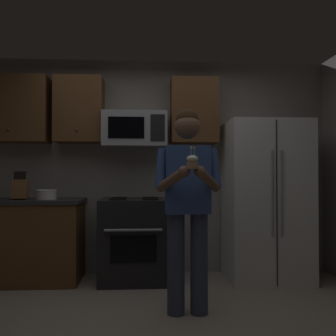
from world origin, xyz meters
TOP-DOWN VIEW (x-y plane):
  - ground_plane at (0.00, 0.00)m, footprint 6.00×6.00m
  - wall_back at (0.00, 1.75)m, footprint 4.40×0.10m
  - oven_range at (-0.15, 1.36)m, footprint 0.76×0.70m
  - microwave at (-0.15, 1.48)m, footprint 0.74×0.41m
  - refrigerator at (1.35, 1.32)m, footprint 0.90×0.75m
  - cabinet_row_upper at (-0.72, 1.53)m, footprint 2.78×0.36m
  - counter_left at (-1.45, 1.38)m, footprint 1.44×0.66m
  - knife_block at (-1.41, 1.33)m, footprint 0.16×0.15m
  - bowl_large_white at (-1.13, 1.35)m, footprint 0.23×0.23m
  - person at (0.34, 0.30)m, footprint 0.60×0.48m
  - cupcake at (0.34, -0.02)m, footprint 0.09×0.09m

SIDE VIEW (x-z plane):
  - ground_plane at x=0.00m, z-range 0.00..0.00m
  - oven_range at x=-0.15m, z-range 0.00..0.93m
  - counter_left at x=-1.45m, z-range 0.00..0.92m
  - refrigerator at x=1.35m, z-range 0.00..1.80m
  - bowl_large_white at x=-1.13m, z-range 0.92..1.03m
  - person at x=0.34m, z-range 0.11..1.88m
  - knife_block at x=-1.41m, z-range 0.88..1.20m
  - cupcake at x=0.34m, z-range 1.21..1.38m
  - wall_back at x=0.00m, z-range 0.00..2.60m
  - microwave at x=-0.15m, z-range 1.52..1.92m
  - cabinet_row_upper at x=-0.72m, z-range 1.57..2.33m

